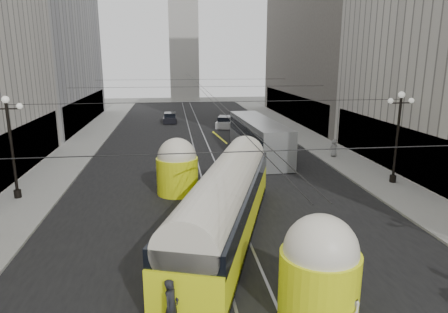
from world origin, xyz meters
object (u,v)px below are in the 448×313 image
object	(u,v)px
city_bus	(258,136)
pedestrian_crossing_a	(172,306)
pedestrian_sidewalk_right	(334,148)
streetcar	(226,201)
pedestrian_crossing_b	(349,311)

from	to	relation	value
city_bus	pedestrian_crossing_a	bearing A→B (deg)	-108.59
pedestrian_sidewalk_right	pedestrian_crossing_a	bearing A→B (deg)	57.92
streetcar	city_bus	size ratio (longest dim) A/B	1.26
pedestrian_crossing_b	pedestrian_sidewalk_right	world-z (taller)	pedestrian_sidewalk_right
streetcar	pedestrian_crossing_a	size ratio (longest dim) A/B	8.92
pedestrian_crossing_a	pedestrian_sidewalk_right	size ratio (longest dim) A/B	1.18
city_bus	pedestrian_sidewalk_right	world-z (taller)	city_bus
pedestrian_crossing_b	pedestrian_sidewalk_right	size ratio (longest dim) A/B	1.07
streetcar	pedestrian_crossing_a	world-z (taller)	streetcar
pedestrian_crossing_a	pedestrian_crossing_b	distance (m)	5.71
streetcar	city_bus	world-z (taller)	streetcar
streetcar	pedestrian_crossing_b	xyz separation A→B (m)	(2.95, -7.83, -1.00)
pedestrian_crossing_a	pedestrian_sidewalk_right	bearing A→B (deg)	-2.01
pedestrian_crossing_b	city_bus	bearing A→B (deg)	-179.46
pedestrian_crossing_a	pedestrian_crossing_b	world-z (taller)	pedestrian_crossing_a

